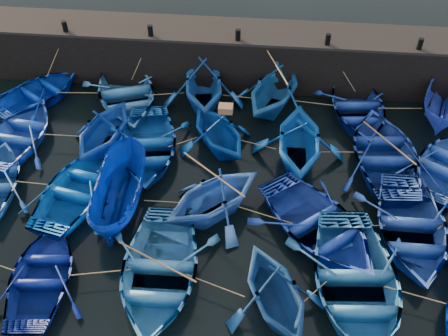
{
  "coord_description": "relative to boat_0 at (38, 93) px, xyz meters",
  "views": [
    {
      "loc": [
        1.36,
        -10.63,
        14.07
      ],
      "look_at": [
        0.0,
        3.2,
        0.7
      ],
      "focal_mm": 40.0,
      "sensor_mm": 36.0,
      "label": 1
    }
  ],
  "objects": [
    {
      "name": "boat_4",
      "position": [
        14.74,
        0.24,
        0.05
      ],
      "size": [
        4.06,
        5.32,
        1.03
      ],
      "primitive_type": "imported",
      "rotation": [
        0.0,
        0.0,
        0.1
      ],
      "color": "navy",
      "rests_on": "ground"
    },
    {
      "name": "boat_23",
      "position": [
        11.26,
        -9.92,
        0.5
      ],
      "size": [
        4.39,
        4.64,
        1.93
      ],
      "primitive_type": "imported",
      "rotation": [
        0.0,
        0.0,
        0.42
      ],
      "color": "navy",
      "rests_on": "ground"
    },
    {
      "name": "bollard_0",
      "position": [
        1.17,
        1.97,
        2.4
      ],
      "size": [
        0.24,
        0.24,
        0.5
      ],
      "primitive_type": "cylinder",
      "color": "black",
      "rests_on": "quay_top"
    },
    {
      "name": "wooden_crate",
      "position": [
        9.05,
        -2.54,
        1.67
      ],
      "size": [
        0.57,
        0.44,
        0.29
      ],
      "primitive_type": "cube",
      "color": "brown",
      "rests_on": "boat_9"
    },
    {
      "name": "boat_11",
      "position": [
        15.56,
        -2.8,
        0.1
      ],
      "size": [
        4.3,
        5.73,
        1.13
      ],
      "primitive_type": "imported",
      "rotation": [
        0.0,
        0.0,
        3.22
      ],
      "color": "navy",
      "rests_on": "ground"
    },
    {
      "name": "boat_21",
      "position": [
        3.8,
        -9.69,
        -0.03
      ],
      "size": [
        3.43,
        4.5,
        0.87
      ],
      "primitive_type": "imported",
      "rotation": [
        0.0,
        0.0,
        3.25
      ],
      "color": "navy",
      "rests_on": "ground"
    },
    {
      "name": "quay_top",
      "position": [
        9.17,
        2.87,
        2.09
      ],
      "size": [
        26.0,
        2.5,
        0.12
      ],
      "primitive_type": "cube",
      "color": "black",
      "rests_on": "quay_wall"
    },
    {
      "name": "boat_3",
      "position": [
        10.96,
        0.45,
        0.69
      ],
      "size": [
        5.19,
        5.52,
        2.32
      ],
      "primitive_type": "imported",
      "rotation": [
        0.0,
        0.0,
        -0.39
      ],
      "color": "#195B9F",
      "rests_on": "ground"
    },
    {
      "name": "bollard_4",
      "position": [
        17.17,
        1.97,
        2.4
      ],
      "size": [
        0.24,
        0.24,
        0.5
      ],
      "primitive_type": "cylinder",
      "color": "black",
      "rests_on": "quay_top"
    },
    {
      "name": "boat_15",
      "position": [
        5.51,
        -6.27,
        0.4
      ],
      "size": [
        1.74,
        4.51,
        1.74
      ],
      "primitive_type": "imported",
      "rotation": [
        0.0,
        0.0,
        3.15
      ],
      "color": "navy",
      "rests_on": "ground"
    },
    {
      "name": "boat_14",
      "position": [
        3.76,
        -5.84,
        0.02
      ],
      "size": [
        4.28,
        5.32,
        0.98
      ],
      "primitive_type": "imported",
      "rotation": [
        0.0,
        0.0,
        2.93
      ],
      "color": "#0750B9",
      "rests_on": "ground"
    },
    {
      "name": "boat_5",
      "position": [
        18.5,
        0.42,
        0.45
      ],
      "size": [
        3.22,
        5.03,
        1.82
      ],
      "primitive_type": "imported",
      "rotation": [
        0.0,
        0.0,
        -0.33
      ],
      "color": "#2A42B8",
      "rests_on": "ground"
    },
    {
      "name": "bollard_3",
      "position": [
        13.17,
        1.97,
        2.4
      ],
      "size": [
        0.24,
        0.24,
        0.5
      ],
      "primitive_type": "cylinder",
      "color": "black",
      "rests_on": "quay_top"
    },
    {
      "name": "bollard_1",
      "position": [
        5.17,
        1.97,
        2.4
      ],
      "size": [
        0.24,
        0.24,
        0.5
      ],
      "primitive_type": "cylinder",
      "color": "black",
      "rests_on": "quay_top"
    },
    {
      "name": "boat_2",
      "position": [
        7.72,
        0.56,
        0.69
      ],
      "size": [
        4.43,
        4.93,
        2.31
      ],
      "primitive_type": "imported",
      "rotation": [
        0.0,
        0.0,
        0.16
      ],
      "color": "#17529F",
      "rests_on": "ground"
    },
    {
      "name": "mooring_ropes",
      "position": [
        9.02,
        -2.63,
        0.4
      ],
      "size": [
        18.54,
        11.83,
        2.1
      ],
      "color": "tan",
      "rests_on": "ground"
    },
    {
      "name": "loose_oars",
      "position": [
        10.75,
        -4.47,
        1.23
      ],
      "size": [
        10.3,
        11.81,
        1.27
      ],
      "color": "#99724C",
      "rests_on": "ground"
    },
    {
      "name": "boat_8",
      "position": [
        5.87,
        -3.26,
        0.06
      ],
      "size": [
        4.48,
        5.67,
        1.06
      ],
      "primitive_type": "imported",
      "rotation": [
        0.0,
        0.0,
        0.17
      ],
      "color": "#1053B3",
      "rests_on": "ground"
    },
    {
      "name": "quay_wall",
      "position": [
        9.17,
        2.87,
        0.78
      ],
      "size": [
        26.0,
        2.5,
        2.5
      ],
      "primitive_type": "cube",
      "color": "black",
      "rests_on": "ground"
    },
    {
      "name": "bollard_2",
      "position": [
        9.17,
        1.97,
        2.4
      ],
      "size": [
        0.24,
        0.24,
        0.5
      ],
      "primitive_type": "cylinder",
      "color": "black",
      "rests_on": "quay_top"
    },
    {
      "name": "boat_0",
      "position": [
        0.0,
        0.0,
        0.0
      ],
      "size": [
        5.21,
        5.52,
        0.93
      ],
      "primitive_type": "imported",
      "rotation": [
        0.0,
        0.0,
        2.53
      ],
      "color": "#0029A5",
      "rests_on": "ground"
    },
    {
      "name": "boat_12",
      "position": [
        17.93,
        -3.18,
        0.01
      ],
      "size": [
        5.22,
        5.67,
        0.96
      ],
      "primitive_type": "imported",
      "rotation": [
        0.0,
        0.0,
        2.6
      ],
      "color": "blue",
      "rests_on": "ground"
    },
    {
      "name": "boat_17",
      "position": [
        12.73,
        -6.83,
        0.07
      ],
      "size": [
        6.18,
        6.39,
        1.08
      ],
      "primitive_type": "imported",
      "rotation": [
        0.0,
        0.0,
        0.69
      ],
      "color": "navy",
      "rests_on": "ground"
    },
    {
      "name": "boat_22",
      "position": [
        7.51,
        -9.28,
        0.09
      ],
      "size": [
        3.98,
        5.44,
        1.1
      ],
      "primitive_type": "imported",
      "rotation": [
        0.0,
        0.0,
        0.03
      ],
      "color": "#327AD1",
      "rests_on": "ground"
    },
    {
      "name": "boat_7",
      "position": [
        4.07,
        -2.95,
        0.58
      ],
      "size": [
        4.17,
        4.59,
        2.09
      ],
      "primitive_type": "imported",
      "rotation": [
        0.0,
        0.0,
        2.93
      ],
      "color": "#0C3DA1",
      "rests_on": "ground"
    },
    {
      "name": "boat_16",
      "position": [
        8.98,
        -6.24,
        0.59
      ],
      "size": [
        5.29,
        5.26,
        2.11
      ],
      "primitive_type": "imported",
      "rotation": [
        0.0,
        0.0,
        -0.83
      ],
      "color": "#2959B2",
      "rests_on": "ground"
    },
    {
      "name": "boat_18",
      "position": [
        15.95,
        -6.6,
        0.06
      ],
      "size": [
        3.66,
        5.11,
        1.06
      ],
      "primitive_type": "imported",
      "rotation": [
        0.0,
        0.0,
        0.0
      ],
      "color": "#1F4497",
      "rests_on": "ground"
    },
    {
      "name": "boat_9",
      "position": [
        8.75,
        -2.54,
        0.53
      ],
      "size": [
        4.82,
        4.96,
        1.99
      ],
      "primitive_type": "imported",
      "rotation": [
        0.0,
        0.0,
        3.74
      ],
      "color": "#043D8F",
      "rests_on": "ground"
    },
    {
      "name": "boat_6",
      "position": [
        0.32,
        -2.98,
        0.03
      ],
      "size": [
        3.87,
        5.07,
        0.98
      ],
      "primitive_type": "imported",
      "rotation": [
        0.0,
        0.0,
        3.04
      ],
      "color": "blue",
      "rests_on": "ground"
    },
    {
      "name": "ground",
      "position": [
        9.17,
        -7.63,
        -0.47
      ],
      "size": [
        120.0,
        120.0,
        0.0
      ],
      "primitive_type": "plane",
      "color": "black",
      "rests_on": "ground"
    },
    {
      "name": "boat_10",
      "position": [
        12.07,
        -2.95,
        0.69
      ],
      "size": [
        3.79,
        4.39,
        2.31
      ],
      "primitive_type": "imported",
      "rotation": [
        0.0,
        0.0,
        3.14
      ],
      "color": "blue",
      "rests_on": "ground"
    },
    {
      "name": "boat_24",
      "position": [
        13.79,
        -9.12,
        0.13
      ],
      "size": [
        4.58,
        6.08,
        1.19
      ],
      "primitive_type": "imported",
      "rotation": [
        0.0,
        0.0,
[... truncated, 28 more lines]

